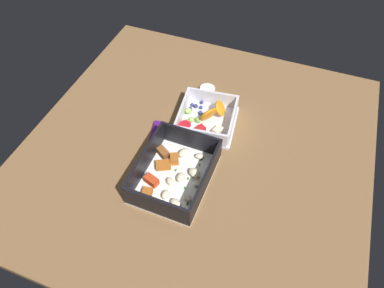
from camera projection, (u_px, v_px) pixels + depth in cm
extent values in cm
cube|color=brown|center=(197.00, 149.00, 84.23)|extent=(80.00, 80.00, 2.00)
cube|color=white|center=(175.00, 178.00, 77.39)|extent=(19.59, 15.20, 0.60)
cube|color=black|center=(156.00, 206.00, 69.47)|extent=(0.89, 14.83, 5.73)
cube|color=black|center=(191.00, 139.00, 80.38)|extent=(0.89, 14.83, 5.73)
cube|color=black|center=(145.00, 160.00, 76.59)|extent=(18.11, 0.95, 5.73)
cube|color=black|center=(206.00, 180.00, 73.26)|extent=(18.11, 0.95, 5.73)
ellipsoid|color=beige|center=(194.00, 173.00, 76.71)|extent=(3.09, 3.52, 1.46)
ellipsoid|color=beige|center=(198.00, 183.00, 75.29)|extent=(2.58, 2.59, 1.07)
ellipsoid|color=beige|center=(200.00, 156.00, 79.94)|extent=(1.75, 2.28, 1.05)
ellipsoid|color=beige|center=(183.00, 153.00, 80.30)|extent=(3.22, 2.73, 1.36)
ellipsoid|color=beige|center=(170.00, 181.00, 75.60)|extent=(2.55, 2.69, 1.10)
ellipsoid|color=beige|center=(181.00, 178.00, 76.09)|extent=(2.64, 1.94, 1.26)
ellipsoid|color=beige|center=(188.00, 198.00, 73.06)|extent=(2.21, 2.44, 1.01)
ellipsoid|color=beige|center=(166.00, 194.00, 73.56)|extent=(2.27, 1.62, 1.11)
ellipsoid|color=beige|center=(176.00, 203.00, 72.10)|extent=(2.70, 3.06, 1.27)
cube|color=brown|center=(163.00, 153.00, 80.43)|extent=(3.06, 3.46, 1.74)
cube|color=#AD5B1E|center=(163.00, 165.00, 78.47)|extent=(3.49, 3.98, 1.30)
cube|color=#AD5B1E|center=(147.00, 194.00, 73.74)|extent=(2.68, 2.30, 1.46)
cube|color=red|center=(151.00, 180.00, 75.63)|extent=(2.63, 3.54, 1.75)
cube|color=#AD5B1E|center=(174.00, 159.00, 79.25)|extent=(3.00, 2.72, 1.76)
cube|color=#387A33|center=(185.00, 188.00, 75.32)|extent=(0.60, 0.40, 0.20)
cube|color=#387A33|center=(200.00, 165.00, 79.21)|extent=(0.60, 0.40, 0.20)
cube|color=#387A33|center=(176.00, 170.00, 78.25)|extent=(0.60, 0.40, 0.20)
cube|color=#387A33|center=(187.00, 204.00, 72.88)|extent=(0.60, 0.40, 0.20)
cube|color=#387A33|center=(188.00, 179.00, 76.84)|extent=(0.60, 0.40, 0.20)
cube|color=#387A33|center=(201.00, 159.00, 80.23)|extent=(0.60, 0.40, 0.20)
cube|color=white|center=(207.00, 122.00, 87.94)|extent=(15.64, 14.98, 0.60)
cube|color=white|center=(201.00, 136.00, 82.02)|extent=(2.14, 13.42, 3.96)
cube|color=white|center=(213.00, 98.00, 90.30)|extent=(2.14, 13.42, 3.96)
cube|color=white|center=(182.00, 112.00, 87.15)|extent=(12.97, 2.09, 3.96)
cube|color=white|center=(233.00, 121.00, 85.17)|extent=(12.97, 2.09, 3.96)
ellipsoid|color=orange|center=(220.00, 108.00, 87.64)|extent=(4.36, 3.82, 4.13)
ellipsoid|color=orange|center=(210.00, 114.00, 85.62)|extent=(5.74, 5.36, 5.06)
cube|color=#F4EACC|center=(218.00, 131.00, 84.83)|extent=(2.92, 2.58, 1.45)
cube|color=red|center=(200.00, 130.00, 85.03)|extent=(2.96, 2.68, 1.45)
sphere|color=#9ECC60|center=(188.00, 111.00, 88.80)|extent=(1.76, 1.76, 1.76)
sphere|color=#9ECC60|center=(186.00, 122.00, 86.41)|extent=(1.69, 1.69, 1.69)
sphere|color=#9ECC60|center=(192.00, 120.00, 87.13)|extent=(1.44, 1.44, 1.44)
sphere|color=#9ECC60|center=(199.00, 120.00, 86.98)|extent=(1.67, 1.67, 1.67)
cone|color=red|center=(185.00, 128.00, 84.76)|extent=(3.00, 3.00, 2.40)
sphere|color=navy|center=(190.00, 108.00, 89.92)|extent=(0.98, 0.98, 0.98)
sphere|color=navy|center=(192.00, 105.00, 90.74)|extent=(1.02, 1.02, 1.02)
sphere|color=navy|center=(201.00, 113.00, 88.85)|extent=(1.10, 1.10, 1.10)
sphere|color=navy|center=(201.00, 107.00, 90.18)|extent=(0.94, 0.94, 0.94)
sphere|color=navy|center=(196.00, 106.00, 90.41)|extent=(1.10, 1.10, 1.10)
sphere|color=navy|center=(202.00, 102.00, 91.32)|extent=(0.98, 0.98, 0.98)
cube|color=#51197A|center=(157.00, 133.00, 85.38)|extent=(7.34, 3.78, 1.20)
cylinder|color=white|center=(207.00, 90.00, 94.66)|extent=(4.18, 4.18, 1.58)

